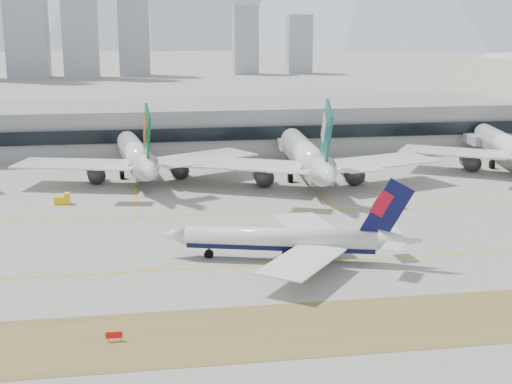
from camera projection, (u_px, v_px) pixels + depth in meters
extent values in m
plane|color=#9D9992|center=(270.00, 255.00, 128.58)|extent=(3000.00, 3000.00, 0.00)
cube|color=brown|center=(312.00, 328.00, 97.85)|extent=(360.00, 18.00, 0.06)
cube|color=yellow|center=(275.00, 264.00, 123.78)|extent=(360.00, 0.45, 0.04)
cube|color=yellow|center=(246.00, 213.00, 157.39)|extent=(360.00, 0.45, 0.04)
cylinder|color=white|center=(280.00, 238.00, 124.85)|extent=(33.38, 12.78, 3.68)
cube|color=black|center=(280.00, 244.00, 125.08)|extent=(32.58, 12.06, 1.66)
cone|color=white|center=(172.00, 235.00, 127.05)|extent=(5.95, 4.95, 3.68)
cone|color=white|center=(400.00, 240.00, 122.42)|extent=(8.20, 5.59, 3.68)
cube|color=white|center=(308.00, 226.00, 134.35)|extent=(10.19, 18.92, 0.22)
cube|color=white|center=(390.00, 230.00, 127.13)|extent=(3.46, 5.27, 0.15)
cylinder|color=#3F4247|center=(296.00, 241.00, 131.74)|extent=(6.15, 4.19, 2.76)
cube|color=#3F4247|center=(297.00, 236.00, 131.49)|extent=(2.32, 0.91, 1.29)
cube|color=white|center=(302.00, 261.00, 114.63)|extent=(17.71, 19.42, 0.22)
cube|color=white|center=(393.00, 246.00, 117.89)|extent=(5.59, 6.10, 0.15)
cylinder|color=#3F4247|center=(291.00, 266.00, 118.59)|extent=(6.15, 4.19, 2.76)
cube|color=#3F4247|center=(292.00, 259.00, 118.34)|extent=(2.32, 0.91, 1.29)
cube|color=#0B0E45|center=(387.00, 211.00, 121.50)|extent=(8.83, 2.81, 11.53)
cube|color=red|center=(382.00, 203.00, 121.32)|extent=(4.06, 1.52, 4.94)
cylinder|color=#3F4247|center=(209.00, 252.00, 126.98)|extent=(0.44, 0.44, 2.21)
cylinder|color=black|center=(209.00, 254.00, 127.09)|extent=(1.77, 1.07, 1.66)
cylinder|color=#3F4247|center=(284.00, 259.00, 123.11)|extent=(0.44, 0.44, 2.21)
cylinder|color=black|center=(284.00, 261.00, 123.22)|extent=(1.77, 1.07, 1.66)
cylinder|color=#3F4247|center=(287.00, 250.00, 127.74)|extent=(0.44, 0.44, 2.21)
cylinder|color=black|center=(287.00, 253.00, 127.84)|extent=(1.77, 1.07, 1.66)
cylinder|color=white|center=(135.00, 153.00, 192.66)|extent=(11.58, 46.46, 6.09)
cube|color=slate|center=(136.00, 159.00, 193.05)|extent=(10.56, 45.44, 2.74)
cone|color=white|center=(125.00, 138.00, 217.48)|extent=(6.89, 7.72, 6.09)
cone|color=white|center=(150.00, 170.00, 166.17)|extent=(7.28, 10.89, 6.09)
cube|color=white|center=(200.00, 157.00, 191.00)|extent=(32.08, 25.87, 0.37)
cube|color=white|center=(182.00, 165.00, 170.00)|extent=(9.62, 7.65, 0.24)
cylinder|color=#3F4247|center=(178.00, 168.00, 193.14)|extent=(5.46, 8.17, 4.57)
cube|color=#3F4247|center=(178.00, 162.00, 192.72)|extent=(0.84, 3.23, 2.13)
cube|color=white|center=(74.00, 164.00, 182.10)|extent=(31.73, 20.56, 0.37)
cube|color=white|center=(114.00, 168.00, 165.72)|extent=(9.23, 6.04, 0.24)
cylinder|color=#3F4247|center=(96.00, 173.00, 187.21)|extent=(5.46, 8.17, 4.57)
cube|color=#3F4247|center=(95.00, 166.00, 186.78)|extent=(0.84, 3.23, 2.13)
cube|color=#0B5123|center=(147.00, 137.00, 167.50)|extent=(2.07, 12.71, 16.34)
cube|color=#E9450D|center=(146.00, 129.00, 168.28)|extent=(1.35, 5.78, 6.99)
cylinder|color=#3F4247|center=(129.00, 159.00, 210.15)|extent=(0.73, 0.73, 3.66)
cylinder|color=black|center=(129.00, 161.00, 210.32)|extent=(1.39, 2.85, 2.74)
cylinder|color=#3F4247|center=(122.00, 172.00, 191.52)|extent=(0.73, 0.73, 3.66)
cylinder|color=black|center=(122.00, 175.00, 191.69)|extent=(1.39, 2.85, 2.74)
cylinder|color=#3F4247|center=(151.00, 170.00, 193.66)|extent=(0.73, 0.73, 3.66)
cylinder|color=black|center=(151.00, 173.00, 193.84)|extent=(1.39, 2.85, 2.74)
cylinder|color=white|center=(306.00, 154.00, 188.03)|extent=(9.63, 49.72, 6.54)
cube|color=slate|center=(306.00, 161.00, 188.45)|extent=(8.59, 48.67, 2.94)
cone|color=white|center=(290.00, 137.00, 215.61)|extent=(7.00, 7.94, 6.54)
cone|color=white|center=(328.00, 174.00, 158.61)|extent=(7.21, 11.37, 6.54)
cube|color=white|center=(378.00, 161.00, 182.92)|extent=(34.30, 23.54, 0.39)
cube|color=white|center=(363.00, 170.00, 161.30)|extent=(10.06, 6.93, 0.26)
cylinder|color=#3F4247|center=(352.00, 173.00, 186.35)|extent=(5.41, 8.53, 4.90)
cube|color=#3F4247|center=(352.00, 166.00, 185.90)|extent=(0.71, 3.46, 2.29)
cube|color=white|center=(241.00, 164.00, 179.55)|extent=(34.50, 26.52, 0.39)
cube|color=white|center=(289.00, 171.00, 159.67)|extent=(10.28, 7.84, 0.26)
cylinder|color=#3F4247|center=(263.00, 175.00, 184.10)|extent=(5.41, 8.53, 4.90)
cube|color=#3F4247|center=(263.00, 167.00, 183.65)|extent=(0.71, 3.46, 2.29)
cube|color=#125350|center=(326.00, 138.00, 160.14)|extent=(1.45, 13.68, 17.53)
cube|color=#ACB3B6|center=(325.00, 128.00, 161.03)|extent=(1.11, 6.19, 7.50)
cylinder|color=#3F4247|center=(295.00, 160.00, 207.42)|extent=(0.78, 0.78, 3.92)
cylinder|color=black|center=(295.00, 163.00, 207.61)|extent=(1.33, 3.01, 2.94)
cylinder|color=#3F4247|center=(290.00, 175.00, 187.50)|extent=(0.78, 0.78, 3.92)
cylinder|color=black|center=(290.00, 178.00, 187.69)|extent=(1.33, 3.01, 2.94)
cylinder|color=#3F4247|center=(322.00, 174.00, 188.31)|extent=(0.78, 0.78, 3.92)
cylinder|color=black|center=(322.00, 177.00, 188.50)|extent=(1.33, 3.01, 2.94)
cylinder|color=white|center=(506.00, 145.00, 205.18)|extent=(14.66, 46.18, 6.07)
cube|color=slate|center=(505.00, 151.00, 205.57)|extent=(13.60, 45.11, 2.73)
cone|color=white|center=(480.00, 131.00, 230.89)|extent=(7.29, 8.03, 6.07)
cube|color=white|center=(454.00, 152.00, 199.31)|extent=(31.70, 27.04, 0.36)
cube|color=white|center=(507.00, 157.00, 179.72)|extent=(9.59, 8.01, 0.24)
cylinder|color=#3F4247|center=(470.00, 162.00, 202.87)|extent=(5.92, 8.37, 4.55)
cube|color=#3F4247|center=(471.00, 155.00, 202.46)|extent=(1.05, 3.21, 2.12)
cylinder|color=#3F4247|center=(487.00, 151.00, 223.25)|extent=(0.73, 0.73, 3.64)
cylinder|color=black|center=(487.00, 153.00, 223.43)|extent=(1.56, 2.88, 2.73)
cylinder|color=#3F4247|center=(492.00, 162.00, 205.17)|extent=(0.73, 0.73, 3.64)
cylinder|color=black|center=(492.00, 165.00, 205.35)|extent=(1.56, 2.88, 2.73)
cube|color=gray|center=(208.00, 126.00, 237.30)|extent=(280.00, 42.00, 15.00)
cube|color=black|center=(215.00, 134.00, 216.55)|extent=(280.00, 1.20, 4.00)
cube|color=beige|center=(490.00, 95.00, 272.19)|extent=(2.00, 57.00, 27.90)
cube|color=red|center=(114.00, 335.00, 93.47)|extent=(2.20, 0.15, 0.90)
cylinder|color=orange|center=(108.00, 340.00, 93.50)|extent=(0.10, 0.10, 0.50)
cylinder|color=orange|center=(120.00, 339.00, 93.75)|extent=(0.10, 0.10, 0.50)
cube|color=yellow|center=(62.00, 200.00, 164.82)|extent=(3.50, 2.00, 1.80)
cube|color=yellow|center=(67.00, 195.00, 164.73)|extent=(1.20, 1.80, 1.00)
cylinder|color=black|center=(57.00, 204.00, 163.99)|extent=(0.70, 0.30, 0.70)
cylinder|color=black|center=(57.00, 202.00, 165.53)|extent=(0.70, 0.30, 0.70)
cylinder|color=black|center=(67.00, 203.00, 164.36)|extent=(0.70, 0.30, 0.70)
cylinder|color=black|center=(68.00, 201.00, 165.90)|extent=(0.70, 0.30, 0.70)
cube|color=#9CA2B2|center=(27.00, 25.00, 539.94)|extent=(30.00, 27.00, 80.00)
cube|color=#9CA2B2|center=(79.00, 4.00, 537.93)|extent=(26.00, 23.40, 110.00)
cube|color=#9CA2B2|center=(134.00, 31.00, 563.20)|extent=(24.00, 21.60, 70.00)
cube|color=#9CA2B2|center=(245.00, 40.00, 583.80)|extent=(20.00, 18.00, 55.00)
cube|color=#9CA2B2|center=(299.00, 44.00, 591.64)|extent=(20.00, 18.00, 48.00)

